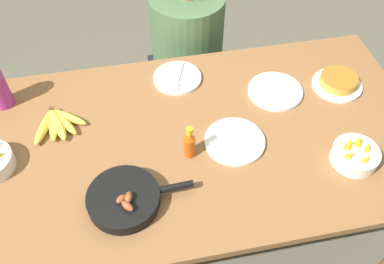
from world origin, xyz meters
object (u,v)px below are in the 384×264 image
object	(u,v)px
fruit_bowl_citrus	(355,155)
frittata_plate_center	(338,82)
hot_sauce_bottle	(190,143)
empty_plate_far_left	(178,78)
skillet	(125,199)
empty_plate_near_front	(234,141)
person_figure	(188,65)
empty_plate_far_right	(275,91)
banana_bunch	(57,123)

from	to	relation	value
fruit_bowl_citrus	frittata_plate_center	bearing A→B (deg)	74.28
frittata_plate_center	hot_sauce_bottle	size ratio (longest dim) A/B	1.44
empty_plate_far_left	fruit_bowl_citrus	size ratio (longest dim) A/B	1.24
skillet	empty_plate_near_front	xyz separation A→B (m)	(0.44, 0.19, -0.02)
empty_plate_far_left	frittata_plate_center	bearing A→B (deg)	-14.88
empty_plate_far_left	person_figure	xyz separation A→B (m)	(0.12, 0.39, -0.28)
empty_plate_far_right	person_figure	world-z (taller)	person_figure
banana_bunch	frittata_plate_center	bearing A→B (deg)	-0.00
empty_plate_far_right	hot_sauce_bottle	bearing A→B (deg)	-148.91
empty_plate_far_left	empty_plate_far_right	xyz separation A→B (m)	(0.39, -0.16, -0.00)
banana_bunch	skillet	xyz separation A→B (m)	(0.23, -0.41, 0.01)
frittata_plate_center	empty_plate_near_front	bearing A→B (deg)	-157.15
empty_plate_near_front	empty_plate_far_left	world-z (taller)	same
empty_plate_far_right	person_figure	bearing A→B (deg)	116.59
skillet	frittata_plate_center	size ratio (longest dim) A/B	1.73
frittata_plate_center	fruit_bowl_citrus	xyz separation A→B (m)	(-0.11, -0.38, 0.01)
skillet	person_figure	xyz separation A→B (m)	(0.40, 0.98, -0.30)
person_figure	hot_sauce_bottle	bearing A→B (deg)	-100.02
hot_sauce_bottle	empty_plate_far_left	bearing A→B (deg)	86.18
frittata_plate_center	person_figure	distance (m)	0.85
empty_plate_near_front	empty_plate_far_left	xyz separation A→B (m)	(-0.15, 0.40, 0.00)
skillet	empty_plate_far_right	size ratio (longest dim) A/B	1.58
frittata_plate_center	empty_plate_far_right	distance (m)	0.28
person_figure	empty_plate_near_front	bearing A→B (deg)	-87.37
skillet	person_figure	size ratio (longest dim) A/B	0.32
frittata_plate_center	empty_plate_far_right	world-z (taller)	frittata_plate_center
frittata_plate_center	empty_plate_near_front	size ratio (longest dim) A/B	0.91
frittata_plate_center	empty_plate_far_left	bearing A→B (deg)	165.12
hot_sauce_bottle	person_figure	size ratio (longest dim) A/B	0.13
fruit_bowl_citrus	banana_bunch	bearing A→B (deg)	160.41
empty_plate_far_right	frittata_plate_center	bearing A→B (deg)	-3.06
person_figure	frittata_plate_center	bearing A→B (deg)	-45.85
empty_plate_near_front	empty_plate_far_right	distance (m)	0.34
skillet	fruit_bowl_citrus	distance (m)	0.85
empty_plate_near_front	hot_sauce_bottle	xyz separation A→B (m)	(-0.18, -0.02, 0.06)
empty_plate_far_left	person_figure	world-z (taller)	person_figure
banana_bunch	skillet	bearing A→B (deg)	-59.92
banana_bunch	fruit_bowl_citrus	xyz separation A→B (m)	(1.08, -0.38, 0.02)
person_figure	banana_bunch	bearing A→B (deg)	-137.97
skillet	hot_sauce_bottle	xyz separation A→B (m)	(0.26, 0.17, 0.04)
fruit_bowl_citrus	person_figure	distance (m)	1.10
frittata_plate_center	person_figure	bearing A→B (deg)	134.15
fruit_bowl_citrus	hot_sauce_bottle	distance (m)	0.61
frittata_plate_center	hot_sauce_bottle	world-z (taller)	hot_sauce_bottle
hot_sauce_bottle	person_figure	world-z (taller)	person_figure
skillet	empty_plate_far_left	world-z (taller)	skillet
banana_bunch	skillet	size ratio (longest dim) A/B	0.60
skillet	fruit_bowl_citrus	world-z (taller)	fruit_bowl_citrus
skillet	banana_bunch	bearing A→B (deg)	117.51
empty_plate_near_front	hot_sauce_bottle	bearing A→B (deg)	-173.26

